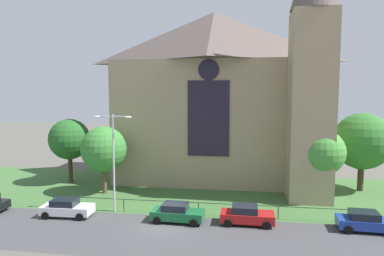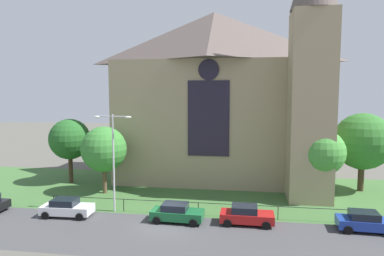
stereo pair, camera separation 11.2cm
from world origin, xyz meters
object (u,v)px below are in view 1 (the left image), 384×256
parked_car_blue (366,221)px  tree_left_far (69,139)px  parked_car_red (247,215)px  tree_left_near (104,149)px  church_building (220,94)px  streetlamp_near (113,150)px  parked_car_white (67,208)px  tree_right_near (321,153)px  parked_car_green (177,213)px  tree_right_far (362,141)px

parked_car_blue → tree_left_far: bearing=163.5°
parked_car_red → tree_left_near: bearing=156.1°
church_building → streetlamp_near: bearing=-121.2°
streetlamp_near → parked_car_white: (-3.53, -1.78, -4.68)m
church_building → streetlamp_near: church_building is taller
tree_left_near → parked_car_blue: bearing=-16.0°
tree_right_near → parked_car_green: 15.10m
tree_left_near → tree_right_near: tree_right_near is taller
tree_right_far → parked_car_green: (-17.61, -11.86, -4.56)m
parked_car_blue → streetlamp_near: bearing=178.8°
tree_left_far → parked_car_green: 18.38m
tree_right_far → parked_car_blue: tree_right_far is taller
parked_car_green → tree_right_far: bearing=36.4°
parked_car_green → parked_car_red: size_ratio=1.01×
tree_left_far → church_building: bearing=16.0°
tree_right_far → parked_car_blue: size_ratio=1.94×
parked_car_white → tree_right_far: bearing=21.7°
tree_right_near → parked_car_blue: (1.86, -7.16, -3.95)m
parked_car_white → tree_right_near: bearing=16.6°
parked_car_red → streetlamp_near: bearing=174.0°
church_building → tree_left_far: bearing=-164.0°
tree_left_near → parked_car_white: size_ratio=1.63×
church_building → parked_car_green: 18.04m
parked_car_white → parked_car_red: bearing=-0.5°
tree_right_near → parked_car_green: tree_right_near is taller
church_building → parked_car_white: church_building is taller
tree_right_near → streetlamp_near: bearing=-162.7°
tree_left_far → parked_car_blue: size_ratio=1.74×
tree_right_far → parked_car_white: (-27.04, -12.02, -4.56)m
tree_right_near → parked_car_green: (-12.57, -7.37, -3.95)m
church_building → parked_car_red: size_ratio=6.17×
tree_right_near → parked_car_red: bearing=-134.8°
tree_left_near → parked_car_white: (-0.42, -7.09, -3.87)m
church_building → parked_car_white: bearing=-127.4°
streetlamp_near → tree_left_near: bearing=120.4°
parked_car_white → parked_car_green: 9.44m
tree_left_near → streetlamp_near: size_ratio=0.81×
tree_left_far → parked_car_green: size_ratio=1.74×
tree_right_far → tree_left_far: size_ratio=1.12×
tree_left_near → parked_car_blue: 24.69m
church_building → tree_left_near: 15.08m
tree_right_far → tree_right_near: size_ratio=1.19×
church_building → tree_left_far: (-16.85, -4.82, -5.18)m
parked_car_green → tree_left_far: bearing=147.1°
parked_car_red → parked_car_blue: same height
tree_left_near → tree_left_far: size_ratio=0.94×
tree_right_far → parked_car_red: tree_right_far is taller
church_building → tree_right_near: (10.29, -7.78, -5.57)m
tree_right_far → parked_car_white: tree_right_far is taller
tree_right_far → tree_left_far: bearing=-177.3°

